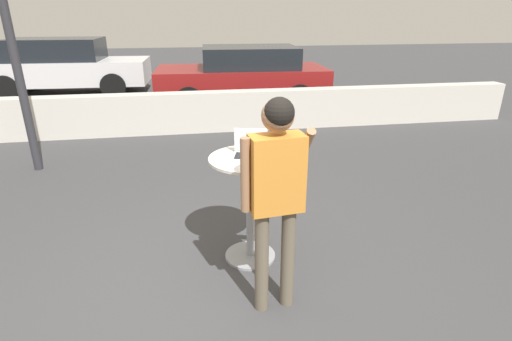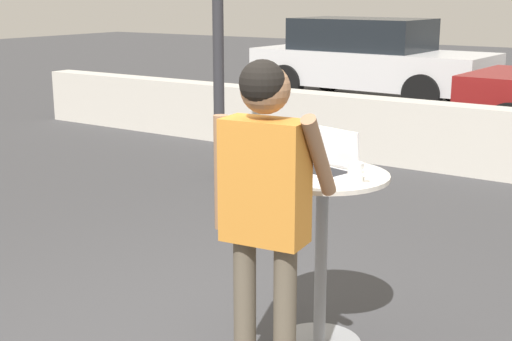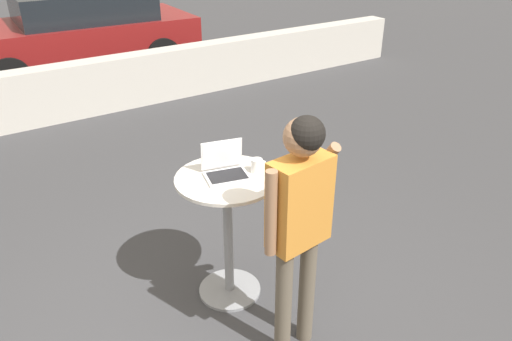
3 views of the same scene
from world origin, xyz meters
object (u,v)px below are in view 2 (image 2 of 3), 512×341
Objects in this scene: cafe_table at (322,236)px; laptop at (328,163)px; standing_person at (265,195)px; parked_car_further_down at (369,59)px; coffee_mug at (356,172)px.

laptop is (0.01, 0.03, 0.41)m from cafe_table.
standing_person is 10.57m from parked_car_further_down.
coffee_mug is (0.22, -0.06, 0.41)m from cafe_table.
coffee_mug is at bearing -22.52° from laptop.
cafe_table is at bearing 96.60° from standing_person.
standing_person reaches higher than cafe_table.
parked_car_further_down is (-4.14, 9.11, -0.30)m from coffee_mug.
standing_person reaches higher than parked_car_further_down.
standing_person is at bearing -67.77° from parked_car_further_down.
coffee_mug is 0.68m from standing_person.
laptop is at bearing 95.51° from standing_person.
cafe_table is 0.23× the size of parked_car_further_down.
laptop is 2.94× the size of coffee_mug.
cafe_table is 2.93× the size of laptop.
coffee_mug is at bearing -14.03° from cafe_table.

